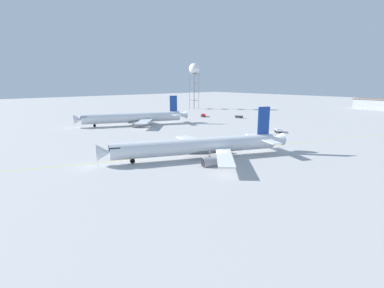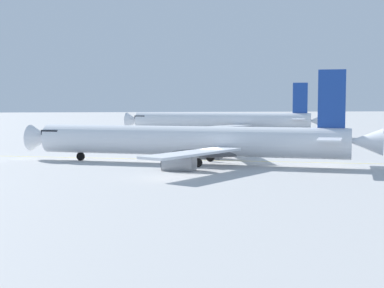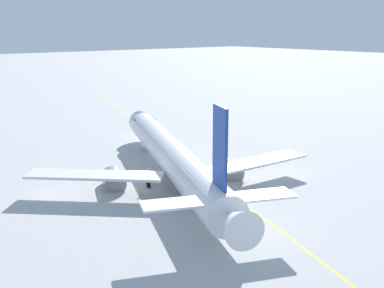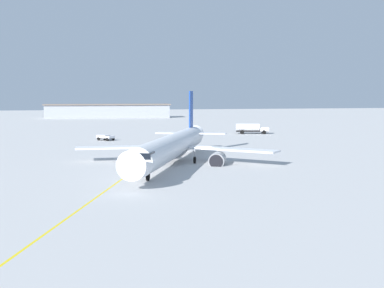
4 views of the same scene
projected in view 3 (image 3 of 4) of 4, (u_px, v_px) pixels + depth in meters
name	position (u px, v px, depth m)	size (l,w,h in m)	color
ground_plane	(140.00, 193.00, 53.36)	(600.00, 600.00, 0.00)	#B2B2B2
airliner_main	(173.00, 159.00, 56.97)	(31.16, 43.57, 12.15)	white
taxiway_centreline	(200.00, 169.00, 62.44)	(53.53, 155.86, 0.01)	yellow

